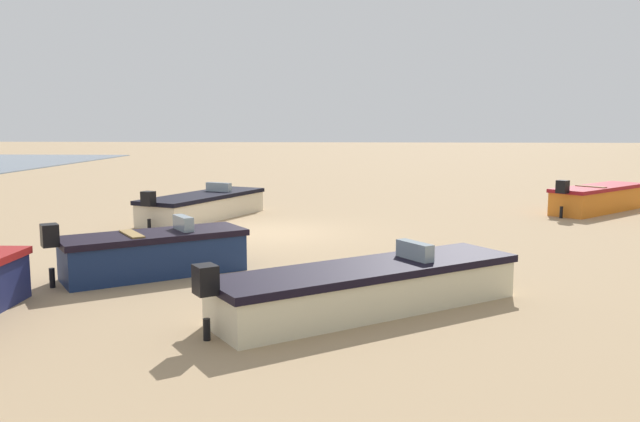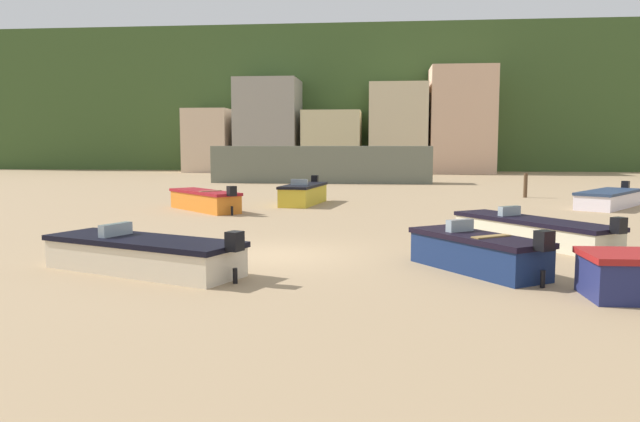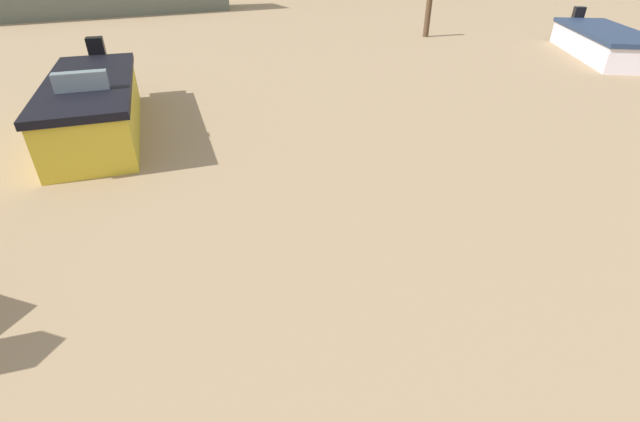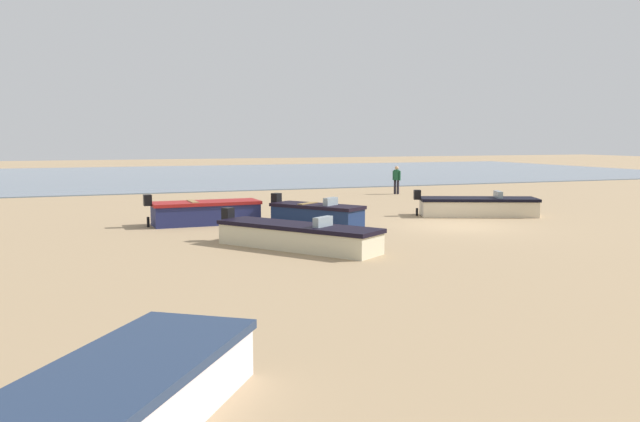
{
  "view_description": "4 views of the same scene",
  "coord_description": "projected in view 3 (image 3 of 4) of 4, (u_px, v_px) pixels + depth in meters",
  "views": [
    {
      "loc": [
        16.99,
        2.44,
        2.94
      ],
      "look_at": [
        -1.25,
        1.36,
        0.43
      ],
      "focal_mm": 36.36,
      "sensor_mm": 36.0,
      "label": 1
    },
    {
      "loc": [
        2.82,
        -15.64,
        2.86
      ],
      "look_at": [
        0.8,
        4.04,
        0.72
      ],
      "focal_mm": 35.15,
      "sensor_mm": 36.0,
      "label": 2
    },
    {
      "loc": [
        -0.95,
        5.08,
        2.92
      ],
      "look_at": [
        0.42,
        7.71,
        1.12
      ],
      "focal_mm": 24.85,
      "sensor_mm": 36.0,
      "label": 3
    },
    {
      "loc": [
        13.08,
        20.4,
        3.23
      ],
      "look_at": [
        5.8,
        1.16,
        0.91
      ],
      "focal_mm": 36.41,
      "sensor_mm": 36.0,
      "label": 4
    }
  ],
  "objects": [
    {
      "name": "boat_yellow_1",
      "position": [
        95.0,
        106.0,
        7.72
      ],
      "size": [
        1.94,
        4.38,
        1.27
      ],
      "rotation": [
        0.0,
        0.0,
        3.0
      ],
      "color": "gold",
      "rests_on": "ground"
    },
    {
      "name": "boat_white_4",
      "position": [
        603.0,
        43.0,
        13.1
      ],
      "size": [
        4.02,
        4.75,
        1.08
      ],
      "rotation": [
        0.0,
        0.0,
        2.52
      ],
      "color": "white",
      "rests_on": "ground"
    },
    {
      "name": "mooring_post_near_water",
      "position": [
        428.0,
        17.0,
        15.74
      ],
      "size": [
        0.2,
        0.2,
        1.3
      ],
      "primitive_type": "cylinder",
      "color": "#4F3824",
      "rests_on": "ground"
    }
  ]
}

